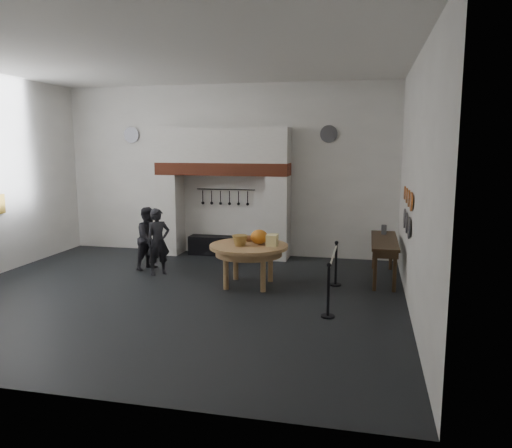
% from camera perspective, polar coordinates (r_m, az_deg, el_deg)
% --- Properties ---
extents(floor, '(9.00, 8.00, 0.02)m').
position_cam_1_polar(floor, '(10.06, -9.66, -8.05)').
color(floor, black).
rests_on(floor, ground).
extents(ceiling, '(9.00, 8.00, 0.02)m').
position_cam_1_polar(ceiling, '(9.74, -10.40, 18.15)').
color(ceiling, silver).
rests_on(ceiling, wall_back).
extents(wall_back, '(9.00, 0.02, 4.50)m').
position_cam_1_polar(wall_back, '(13.42, -3.40, 6.12)').
color(wall_back, white).
rests_on(wall_back, floor).
extents(wall_front, '(9.00, 0.02, 4.50)m').
position_cam_1_polar(wall_front, '(6.17, -24.45, 1.81)').
color(wall_front, white).
rests_on(wall_front, floor).
extents(wall_right, '(0.02, 8.00, 4.50)m').
position_cam_1_polar(wall_right, '(8.93, 17.77, 4.21)').
color(wall_right, white).
rests_on(wall_right, floor).
extents(chimney_pier_left, '(0.55, 0.70, 2.15)m').
position_cam_1_polar(chimney_pier_left, '(13.68, -9.71, 1.12)').
color(chimney_pier_left, silver).
rests_on(chimney_pier_left, floor).
extents(chimney_pier_right, '(0.55, 0.70, 2.15)m').
position_cam_1_polar(chimney_pier_right, '(12.86, 2.55, 0.74)').
color(chimney_pier_right, silver).
rests_on(chimney_pier_right, floor).
extents(hearth_brick_band, '(3.50, 0.72, 0.32)m').
position_cam_1_polar(hearth_brick_band, '(13.08, -3.83, 6.31)').
color(hearth_brick_band, '#9E442B').
rests_on(hearth_brick_band, chimney_pier_left).
extents(chimney_hood, '(3.50, 0.70, 0.90)m').
position_cam_1_polar(chimney_hood, '(13.06, -3.86, 8.98)').
color(chimney_hood, silver).
rests_on(chimney_hood, hearth_brick_band).
extents(iron_range, '(1.90, 0.45, 0.50)m').
position_cam_1_polar(iron_range, '(13.40, -3.65, -2.51)').
color(iron_range, black).
rests_on(iron_range, floor).
extents(utensil_rail, '(1.60, 0.02, 0.02)m').
position_cam_1_polar(utensil_rail, '(13.37, -3.47, 3.97)').
color(utensil_rail, black).
rests_on(utensil_rail, wall_back).
extents(work_table, '(2.04, 2.04, 0.07)m').
position_cam_1_polar(work_table, '(10.41, -0.83, -2.56)').
color(work_table, '#AE7952').
rests_on(work_table, floor).
extents(pumpkin, '(0.36, 0.36, 0.31)m').
position_cam_1_polar(pumpkin, '(10.42, 0.36, -1.48)').
color(pumpkin, orange).
rests_on(pumpkin, work_table).
extents(cheese_block_big, '(0.22, 0.22, 0.24)m').
position_cam_1_polar(cheese_block_big, '(10.22, 1.83, -1.89)').
color(cheese_block_big, '#FAE996').
rests_on(cheese_block_big, work_table).
extents(cheese_block_small, '(0.18, 0.18, 0.20)m').
position_cam_1_polar(cheese_block_small, '(10.52, 2.03, -1.69)').
color(cheese_block_small, '#D9CF81').
rests_on(cheese_block_small, work_table).
extents(wicker_basket, '(0.40, 0.40, 0.22)m').
position_cam_1_polar(wicker_basket, '(10.27, -1.84, -1.90)').
color(wicker_basket, '#A7843D').
rests_on(wicker_basket, work_table).
extents(bread_loaf, '(0.31, 0.18, 0.13)m').
position_cam_1_polar(bread_loaf, '(10.74, -0.92, -1.65)').
color(bread_loaf, '#905D33').
rests_on(bread_loaf, work_table).
extents(visitor_near, '(0.65, 0.65, 1.52)m').
position_cam_1_polar(visitor_near, '(11.53, -11.12, -2.00)').
color(visitor_near, black).
rests_on(visitor_near, floor).
extents(visitor_far, '(0.78, 0.88, 1.49)m').
position_cam_1_polar(visitor_far, '(12.05, -12.09, -1.61)').
color(visitor_far, black).
rests_on(visitor_far, floor).
extents(side_table, '(0.55, 2.20, 0.06)m').
position_cam_1_polar(side_table, '(11.22, 14.46, -1.84)').
color(side_table, '#372214').
rests_on(side_table, floor).
extents(pewter_jug, '(0.12, 0.12, 0.22)m').
position_cam_1_polar(pewter_jug, '(11.79, 14.41, -0.63)').
color(pewter_jug, '#4D4D52').
rests_on(pewter_jug, side_table).
extents(copper_pan_a, '(0.03, 0.34, 0.34)m').
position_cam_1_polar(copper_pan_a, '(9.16, 17.32, 2.45)').
color(copper_pan_a, '#C6662D').
rests_on(copper_pan_a, wall_right).
extents(copper_pan_b, '(0.03, 0.32, 0.32)m').
position_cam_1_polar(copper_pan_b, '(9.70, 17.07, 2.82)').
color(copper_pan_b, '#C6662D').
rests_on(copper_pan_b, wall_right).
extents(copper_pan_c, '(0.03, 0.30, 0.30)m').
position_cam_1_polar(copper_pan_c, '(10.25, 16.85, 3.14)').
color(copper_pan_c, '#C6662D').
rests_on(copper_pan_c, wall_right).
extents(copper_pan_d, '(0.03, 0.28, 0.28)m').
position_cam_1_polar(copper_pan_d, '(10.79, 16.65, 3.44)').
color(copper_pan_d, '#C6662D').
rests_on(copper_pan_d, wall_right).
extents(pewter_plate_left, '(0.03, 0.40, 0.40)m').
position_cam_1_polar(pewter_plate_left, '(9.42, 17.08, -0.43)').
color(pewter_plate_left, '#4C4C51').
rests_on(pewter_plate_left, wall_right).
extents(pewter_plate_mid, '(0.03, 0.40, 0.40)m').
position_cam_1_polar(pewter_plate_mid, '(10.01, 16.83, 0.13)').
color(pewter_plate_mid, '#4C4C51').
rests_on(pewter_plate_mid, wall_right).
extents(pewter_plate_right, '(0.03, 0.40, 0.40)m').
position_cam_1_polar(pewter_plate_right, '(10.61, 16.61, 0.62)').
color(pewter_plate_right, '#4C4C51').
rests_on(pewter_plate_right, wall_right).
extents(pewter_plate_back_left, '(0.44, 0.03, 0.44)m').
position_cam_1_polar(pewter_plate_back_left, '(14.35, -14.06, 9.86)').
color(pewter_plate_back_left, '#4C4C51').
rests_on(pewter_plate_back_left, wall_back).
extents(pewter_plate_back_right, '(0.44, 0.03, 0.44)m').
position_cam_1_polar(pewter_plate_back_right, '(12.88, 8.32, 10.15)').
color(pewter_plate_back_right, '#4C4C51').
rests_on(pewter_plate_back_right, wall_back).
extents(barrier_post_near, '(0.05, 0.05, 0.90)m').
position_cam_1_polar(barrier_post_near, '(8.69, 8.27, -7.69)').
color(barrier_post_near, black).
rests_on(barrier_post_near, floor).
extents(barrier_post_far, '(0.05, 0.05, 0.90)m').
position_cam_1_polar(barrier_post_far, '(10.61, 9.12, -4.61)').
color(barrier_post_far, black).
rests_on(barrier_post_far, floor).
extents(barrier_rope, '(0.04, 2.00, 0.04)m').
position_cam_1_polar(barrier_rope, '(9.55, 8.80, -3.67)').
color(barrier_rope, white).
rests_on(barrier_rope, barrier_post_near).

